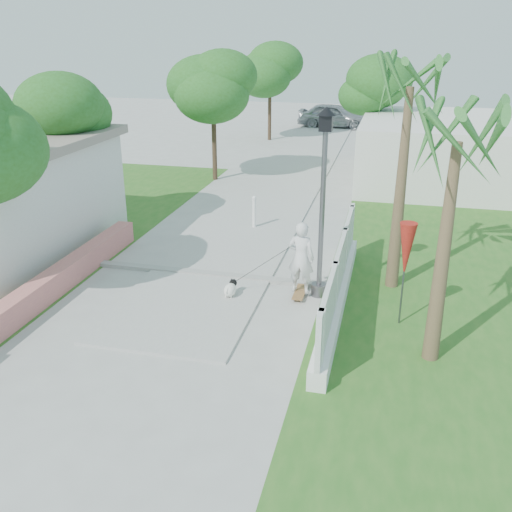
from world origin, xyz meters
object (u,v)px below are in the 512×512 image
(street_lamp, at_px, (323,198))
(bollard, at_px, (254,211))
(dog, at_px, (231,289))
(parked_car, at_px, (333,115))
(patio_umbrella, at_px, (406,251))
(skateboarder, at_px, (281,261))

(street_lamp, xyz_separation_m, bollard, (-2.70, 4.50, -1.84))
(dog, height_order, parked_car, parked_car)
(dog, bearing_deg, patio_umbrella, -1.28)
(street_lamp, relative_size, skateboarder, 2.29)
(street_lamp, distance_m, skateboarder, 1.80)
(street_lamp, height_order, bollard, street_lamp)
(bollard, distance_m, parked_car, 21.50)
(bollard, relative_size, patio_umbrella, 0.47)
(patio_umbrella, xyz_separation_m, skateboarder, (-2.79, 0.81, -0.82))
(street_lamp, height_order, skateboarder, street_lamp)
(patio_umbrella, xyz_separation_m, dog, (-3.92, 0.38, -1.46))
(parked_car, bearing_deg, dog, -176.56)
(patio_umbrella, height_order, dog, patio_umbrella)
(dog, bearing_deg, bollard, 101.74)
(bollard, height_order, patio_umbrella, patio_umbrella)
(patio_umbrella, xyz_separation_m, parked_car, (-4.48, 27.00, -0.90))
(parked_car, bearing_deg, street_lamp, -172.10)
(bollard, bearing_deg, street_lamp, -59.04)
(parked_car, bearing_deg, bollard, -178.08)
(bollard, relative_size, dog, 1.75)
(bollard, height_order, skateboarder, skateboarder)
(bollard, xyz_separation_m, skateboarder, (1.81, -4.69, 0.29))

